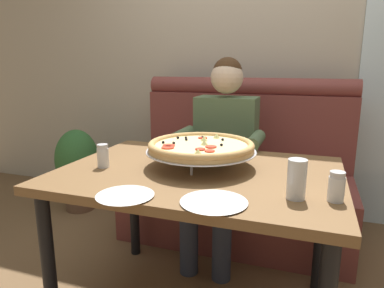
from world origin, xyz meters
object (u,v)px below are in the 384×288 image
at_px(pizza, 201,147).
at_px(shaker_oregano, 336,189).
at_px(dining_table, 199,188).
at_px(plate_near_left, 214,200).
at_px(plate_near_right, 125,194).
at_px(potted_plant, 78,166).
at_px(booth_bench, 238,180).
at_px(shaker_parmesan, 103,157).
at_px(drinking_glass, 296,181).
at_px(diner_main, 222,146).

xyz_separation_m(pizza, shaker_oregano, (0.59, -0.25, -0.05)).
distance_m(dining_table, plate_near_left, 0.41).
xyz_separation_m(plate_near_right, potted_plant, (-1.22, 1.28, -0.37)).
xyz_separation_m(dining_table, plate_near_left, (0.17, -0.36, 0.10)).
bearing_deg(potted_plant, pizza, -31.14).
distance_m(plate_near_left, potted_plant, 2.01).
xyz_separation_m(booth_bench, shaker_oregano, (0.58, -1.12, 0.40)).
bearing_deg(booth_bench, shaker_oregano, -62.73).
height_order(dining_table, shaker_parmesan, shaker_parmesan).
distance_m(booth_bench, shaker_parmesan, 1.19).
bearing_deg(plate_near_left, pizza, 113.70).
relative_size(pizza, shaker_parmesan, 4.69).
bearing_deg(plate_near_right, shaker_parmesan, 134.07).
bearing_deg(shaker_parmesan, drinking_glass, -7.08).
xyz_separation_m(booth_bench, dining_table, (0.00, -0.93, 0.26)).
distance_m(diner_main, shaker_oregano, 1.07).
distance_m(dining_table, diner_main, 0.66).
relative_size(dining_table, plate_near_left, 5.27).
height_order(diner_main, plate_near_right, diner_main).
xyz_separation_m(diner_main, plate_near_left, (0.23, -1.02, 0.05)).
xyz_separation_m(pizza, potted_plant, (-1.36, 0.82, -0.46)).
bearing_deg(potted_plant, diner_main, -9.45).
xyz_separation_m(shaker_oregano, plate_near_right, (-0.73, -0.21, -0.04)).
xyz_separation_m(shaker_oregano, shaker_parmesan, (-1.02, 0.09, 0.00)).
bearing_deg(booth_bench, diner_main, -102.32).
bearing_deg(pizza, dining_table, -81.20).
relative_size(pizza, shaker_oregano, 4.75).
xyz_separation_m(pizza, plate_near_right, (-0.15, -0.46, -0.09)).
xyz_separation_m(shaker_parmesan, potted_plant, (-0.93, 0.99, -0.41)).
relative_size(drinking_glass, potted_plant, 0.21).
bearing_deg(drinking_glass, diner_main, 119.70).
bearing_deg(plate_near_right, diner_main, 84.76).
relative_size(shaker_parmesan, plate_near_left, 0.46).
bearing_deg(diner_main, pizza, -85.31).
bearing_deg(diner_main, booth_bench, 77.68).
bearing_deg(dining_table, shaker_oregano, -18.71).
bearing_deg(pizza, diner_main, 94.69).
distance_m(shaker_parmesan, plate_near_left, 0.67).
distance_m(shaker_oregano, shaker_parmesan, 1.03).
bearing_deg(plate_near_left, diner_main, 102.77).
bearing_deg(diner_main, shaker_parmesan, -116.74).
bearing_deg(drinking_glass, booth_bench, 111.14).
relative_size(dining_table, potted_plant, 1.82).
height_order(plate_near_right, drinking_glass, drinking_glass).
distance_m(dining_table, potted_plant, 1.65).
xyz_separation_m(pizza, plate_near_left, (0.18, -0.41, -0.09)).
bearing_deg(pizza, plate_near_left, -66.30).
xyz_separation_m(shaker_oregano, plate_near_left, (-0.41, -0.16, -0.04)).
relative_size(plate_near_left, potted_plant, 0.35).
xyz_separation_m(diner_main, drinking_glass, (0.50, -0.88, 0.10)).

